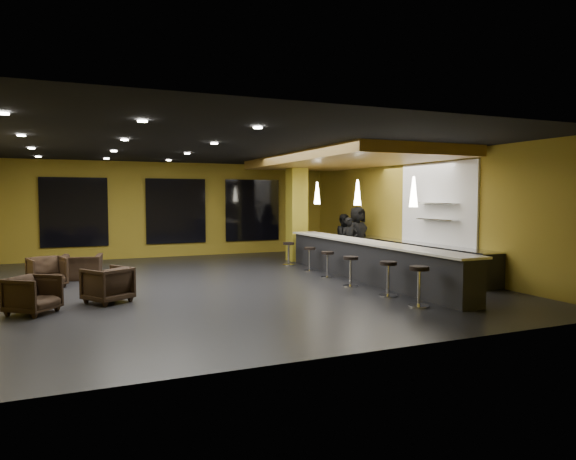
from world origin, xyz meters
name	(u,v)px	position (x,y,z in m)	size (l,w,h in m)	color
floor	(224,285)	(0.00, 0.00, -0.05)	(12.00, 13.00, 0.10)	black
ceiling	(223,145)	(0.00, 0.00, 3.55)	(12.00, 13.00, 0.10)	black
wall_back	(176,210)	(0.00, 6.55, 1.75)	(12.00, 0.10, 3.50)	olive
wall_front	(354,232)	(0.00, -6.55, 1.75)	(12.00, 0.10, 3.50)	olive
wall_right	(418,213)	(6.05, 0.00, 1.75)	(0.10, 13.00, 3.50)	olive
wood_soffit	(342,159)	(4.00, 1.00, 3.36)	(3.60, 8.00, 0.28)	olive
window_left	(74,212)	(-3.50, 6.44, 1.70)	(2.20, 0.06, 2.40)	black
window_center	(176,211)	(0.00, 6.44, 1.70)	(2.20, 0.06, 2.40)	black
window_right	(253,210)	(3.00, 6.44, 1.70)	(2.20, 0.06, 2.40)	black
tile_backsplash	(437,205)	(5.96, -1.00, 2.00)	(0.06, 3.20, 2.40)	white
bar_counter	(367,262)	(3.65, -1.00, 0.50)	(0.60, 8.00, 1.00)	black
bar_top	(367,242)	(3.65, -1.00, 1.02)	(0.78, 8.10, 0.05)	white
prep_counter	(416,259)	(5.65, -0.50, 0.43)	(0.70, 6.00, 0.86)	black
prep_top	(417,243)	(5.65, -0.50, 0.89)	(0.72, 6.00, 0.03)	silver
wall_shelf_lower	(437,219)	(5.82, -1.20, 1.60)	(0.30, 1.50, 0.03)	silver
wall_shelf_upper	(438,203)	(5.82, -1.20, 2.05)	(0.30, 1.50, 0.03)	silver
column	(297,211)	(3.65, 3.60, 1.75)	(0.60, 0.60, 3.50)	#A19024
pendant_0	(414,192)	(3.65, -3.00, 2.35)	(0.20, 0.20, 0.70)	white
pendant_1	(358,193)	(3.65, -0.50, 2.35)	(0.20, 0.20, 0.70)	white
pendant_2	(317,193)	(3.65, 2.00, 2.35)	(0.20, 0.20, 0.70)	white
staff_a	(349,241)	(4.70, 1.75, 0.78)	(0.57, 0.37, 1.56)	black
staff_b	(345,238)	(5.03, 2.65, 0.82)	(0.80, 0.62, 1.64)	black
staff_c	(357,235)	(5.25, 2.18, 0.95)	(0.93, 0.60, 1.90)	black
armchair_a	(33,295)	(-4.32, -1.91, 0.37)	(0.78, 0.80, 0.73)	black
armchair_b	(108,285)	(-2.94, -1.37, 0.38)	(0.81, 0.84, 0.76)	black
armchair_c	(47,272)	(-4.19, 1.15, 0.38)	(0.81, 0.83, 0.75)	black
armchair_d	(82,267)	(-3.38, 2.15, 0.33)	(1.02, 0.89, 0.66)	black
bar_stool_0	(419,281)	(2.86, -4.28, 0.53)	(0.42, 0.42, 0.83)	silver
bar_stool_1	(388,274)	(2.90, -3.13, 0.51)	(0.40, 0.40, 0.79)	silver
bar_stool_2	(351,267)	(2.76, -1.70, 0.48)	(0.38, 0.38, 0.76)	silver
bar_stool_3	(328,261)	(2.89, -0.20, 0.46)	(0.37, 0.37, 0.72)	silver
bar_stool_4	(310,256)	(2.96, 1.10, 0.46)	(0.36, 0.36, 0.72)	silver
bar_stool_5	(289,251)	(2.88, 2.53, 0.48)	(0.38, 0.38, 0.75)	silver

